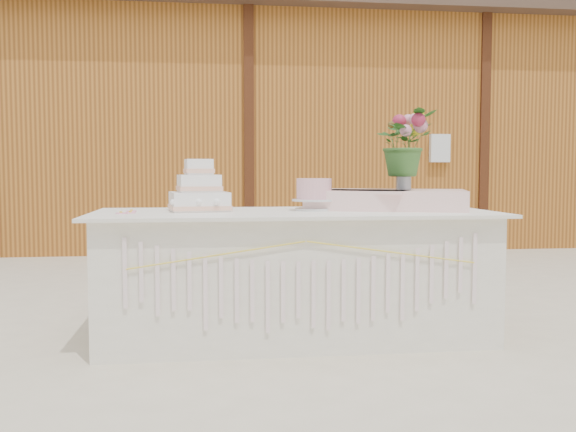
# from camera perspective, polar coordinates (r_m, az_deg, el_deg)

# --- Properties ---
(ground) EXTENTS (80.00, 80.00, 0.00)m
(ground) POSITION_cam_1_polar(r_m,az_deg,el_deg) (3.99, 0.56, -10.67)
(ground) COLOR beige
(ground) RESTS_ON ground
(barn) EXTENTS (12.60, 4.60, 3.30)m
(barn) POSITION_cam_1_polar(r_m,az_deg,el_deg) (9.85, -4.36, 7.86)
(barn) COLOR #AC6824
(barn) RESTS_ON ground
(cake_table) EXTENTS (2.40, 1.00, 0.77)m
(cake_table) POSITION_cam_1_polar(r_m,az_deg,el_deg) (3.91, 0.58, -5.19)
(cake_table) COLOR white
(cake_table) RESTS_ON ground
(wedding_cake) EXTENTS (0.39, 0.39, 0.31)m
(wedding_cake) POSITION_cam_1_polar(r_m,az_deg,el_deg) (3.93, -7.91, 2.00)
(wedding_cake) COLOR white
(wedding_cake) RESTS_ON cake_table
(pink_cake_stand) EXTENTS (0.27, 0.27, 0.20)m
(pink_cake_stand) POSITION_cam_1_polar(r_m,az_deg,el_deg) (3.94, 2.33, 2.09)
(pink_cake_stand) COLOR silver
(pink_cake_stand) RESTS_ON cake_table
(satin_runner) EXTENTS (1.11, 0.85, 0.12)m
(satin_runner) POSITION_cam_1_polar(r_m,az_deg,el_deg) (4.11, 8.71, 1.46)
(satin_runner) COLOR #FFCDCD
(satin_runner) RESTS_ON cake_table
(flower_vase) EXTENTS (0.10, 0.10, 0.13)m
(flower_vase) POSITION_cam_1_polar(r_m,az_deg,el_deg) (4.20, 10.23, 3.25)
(flower_vase) COLOR #ADACB1
(flower_vase) RESTS_ON satin_runner
(bouquet) EXTENTS (0.49, 0.46, 0.43)m
(bouquet) POSITION_cam_1_polar(r_m,az_deg,el_deg) (4.21, 10.27, 7.07)
(bouquet) COLOR #376829
(bouquet) RESTS_ON flower_vase
(loose_flowers) EXTENTS (0.13, 0.30, 0.02)m
(loose_flowers) POSITION_cam_1_polar(r_m,az_deg,el_deg) (3.87, -13.99, 0.43)
(loose_flowers) COLOR #FE9BBB
(loose_flowers) RESTS_ON cake_table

